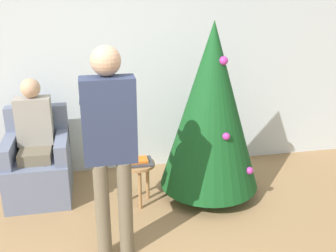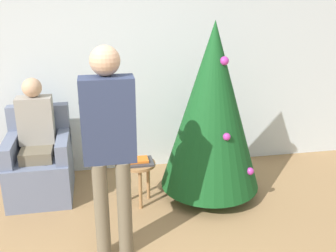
{
  "view_description": "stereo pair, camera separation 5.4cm",
  "coord_description": "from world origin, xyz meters",
  "px_view_note": "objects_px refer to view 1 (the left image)",
  "views": [
    {
      "loc": [
        -0.14,
        -2.31,
        2.17
      ],
      "look_at": [
        0.52,
        0.94,
        0.98
      ],
      "focal_mm": 42.0,
      "sensor_mm": 36.0,
      "label": 1
    },
    {
      "loc": [
        -0.08,
        -2.32,
        2.17
      ],
      "look_at": [
        0.52,
        0.94,
        0.98
      ],
      "focal_mm": 42.0,
      "sensor_mm": 36.0,
      "label": 2
    }
  ],
  "objects_px": {
    "christmas_tree": "(211,107)",
    "armchair": "(39,166)",
    "person_seated": "(35,134)",
    "person_standing": "(110,136)",
    "side_stool": "(138,171)"
  },
  "relations": [
    {
      "from": "person_standing",
      "to": "side_stool",
      "type": "height_order",
      "value": "person_standing"
    },
    {
      "from": "person_seated",
      "to": "armchair",
      "type": "bearing_deg",
      "value": 90.0
    },
    {
      "from": "armchair",
      "to": "side_stool",
      "type": "xyz_separation_m",
      "value": [
        1.02,
        -0.39,
        0.03
      ]
    },
    {
      "from": "person_seated",
      "to": "person_standing",
      "type": "relative_size",
      "value": 0.73
    },
    {
      "from": "armchair",
      "to": "person_seated",
      "type": "height_order",
      "value": "person_seated"
    },
    {
      "from": "person_seated",
      "to": "side_stool",
      "type": "xyz_separation_m",
      "value": [
        1.02,
        -0.36,
        -0.34
      ]
    },
    {
      "from": "christmas_tree",
      "to": "person_standing",
      "type": "height_order",
      "value": "christmas_tree"
    },
    {
      "from": "christmas_tree",
      "to": "person_seated",
      "type": "xyz_separation_m",
      "value": [
        -1.8,
        0.32,
        -0.28
      ]
    },
    {
      "from": "person_seated",
      "to": "side_stool",
      "type": "bearing_deg",
      "value": -19.58
    },
    {
      "from": "person_seated",
      "to": "person_standing",
      "type": "bearing_deg",
      "value": -56.88
    },
    {
      "from": "person_seated",
      "to": "person_standing",
      "type": "distance_m",
      "value": 1.37
    },
    {
      "from": "christmas_tree",
      "to": "armchair",
      "type": "distance_m",
      "value": 1.94
    },
    {
      "from": "person_seated",
      "to": "person_standing",
      "type": "xyz_separation_m",
      "value": [
        0.72,
        -1.11,
        0.35
      ]
    },
    {
      "from": "side_stool",
      "to": "armchair",
      "type": "bearing_deg",
      "value": 159.27
    },
    {
      "from": "christmas_tree",
      "to": "person_standing",
      "type": "relative_size",
      "value": 1.06
    }
  ]
}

